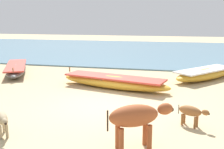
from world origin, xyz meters
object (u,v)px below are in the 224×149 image
object	(u,v)px
fishing_boat_0	(16,69)
calf_near_dun	(2,119)
fishing_boat_4	(114,82)
cow_second_adult_rust	(136,117)
fishing_boat_3	(205,74)
calf_far_brown	(191,112)

from	to	relation	value
fishing_boat_0	calf_near_dun	xyz separation A→B (m)	(4.34, -7.36, 0.19)
fishing_boat_0	fishing_boat_4	bearing A→B (deg)	42.47
calf_near_dun	cow_second_adult_rust	world-z (taller)	cow_second_adult_rust
fishing_boat_3	calf_far_brown	xyz separation A→B (m)	(-0.89, -6.33, 0.13)
fishing_boat_3	cow_second_adult_rust	bearing A→B (deg)	-155.54
calf_near_dun	fishing_boat_4	bearing A→B (deg)	118.06
fishing_boat_4	cow_second_adult_rust	xyz separation A→B (m)	(1.78, -5.30, 0.47)
fishing_boat_0	fishing_boat_4	world-z (taller)	fishing_boat_4
fishing_boat_3	fishing_boat_4	xyz separation A→B (m)	(-3.93, -2.70, -0.01)
fishing_boat_0	fishing_boat_3	world-z (taller)	fishing_boat_3
fishing_boat_3	fishing_boat_4	size ratio (longest dim) A/B	0.75
fishing_boat_3	calf_near_dun	world-z (taller)	fishing_boat_3
fishing_boat_0	cow_second_adult_rust	size ratio (longest dim) A/B	3.04
fishing_boat_0	cow_second_adult_rust	distance (m)	10.58
fishing_boat_4	cow_second_adult_rust	distance (m)	5.62
fishing_boat_4	cow_second_adult_rust	bearing A→B (deg)	122.26
calf_far_brown	fishing_boat_0	bearing A→B (deg)	174.67
calf_near_dun	calf_far_brown	world-z (taller)	calf_near_dun
cow_second_adult_rust	calf_far_brown	bearing A→B (deg)	22.27
fishing_boat_3	calf_far_brown	size ratio (longest dim) A/B	4.50
fishing_boat_0	calf_near_dun	size ratio (longest dim) A/B	5.66
calf_near_dun	cow_second_adult_rust	size ratio (longest dim) A/B	0.54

